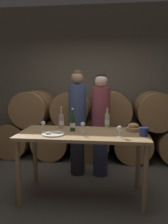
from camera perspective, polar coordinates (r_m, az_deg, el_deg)
ground_plane at (r=3.22m, az=-0.33°, el=-21.18°), size 10.00×10.00×0.00m
stone_wall_back at (r=5.04m, az=2.74°, el=8.57°), size 10.00×0.12×3.20m
barrel_stack at (r=4.53m, az=2.14°, el=-3.58°), size 3.98×0.98×1.38m
tasting_table at (r=2.91m, az=-0.34°, el=-7.65°), size 1.67×0.75×0.91m
person_left at (r=3.61m, az=-1.74°, el=-2.35°), size 0.29×0.29×1.75m
person_right at (r=3.58m, az=4.40°, el=-2.89°), size 0.30×0.30×1.71m
wine_bottle_red at (r=2.95m, az=-3.01°, el=-2.99°), size 0.07×0.07×0.31m
wine_bottle_white at (r=3.17m, az=6.07°, el=-2.14°), size 0.07×0.07×0.32m
wine_bottle_rose at (r=3.12m, az=-5.96°, el=-2.36°), size 0.07×0.07×0.31m
blue_crock at (r=2.80m, az=15.33°, el=-4.86°), size 0.11×0.11×0.11m
bread_basket at (r=3.02m, az=12.78°, el=-4.13°), size 0.19×0.19×0.11m
cheese_plate at (r=2.80m, az=-8.04°, el=-5.69°), size 0.29×0.29×0.04m
wine_glass_far_left at (r=2.97m, az=-10.67°, el=-3.06°), size 0.06×0.06×0.14m
wine_glass_left at (r=2.86m, az=-0.38°, el=-3.36°), size 0.06×0.06×0.14m
wine_glass_center at (r=2.66m, az=9.30°, el=-4.37°), size 0.06×0.06×0.14m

